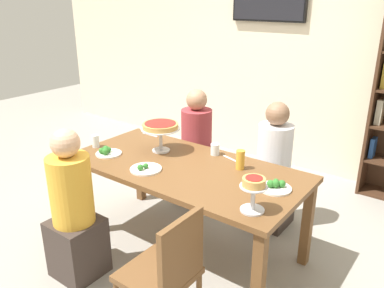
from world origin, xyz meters
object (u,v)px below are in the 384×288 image
Objects in this scene: dining_table at (184,175)px; deep_dish_pizza_stand at (160,128)px; diner_near_left at (74,216)px; salad_plate_near_diner at (145,169)px; personal_pizza_stand at (254,188)px; beer_glass_amber_tall at (240,160)px; salad_plate_spare at (275,186)px; cutlery_fork_near at (150,135)px; salad_plate_far_diner at (107,152)px; water_glass_clear_far at (215,149)px; diner_far_right at (273,174)px; diner_far_left at (196,154)px; chair_near_right at (167,271)px; cutlery_knife_near at (231,159)px; water_glass_clear_near at (96,141)px.

deep_dish_pizza_stand is at bearing 159.73° from dining_table.
salad_plate_near_diner is at bearing -27.00° from diner_near_left.
personal_pizza_stand is 0.63m from beer_glass_amber_tall.
salad_plate_spare reaches higher than cutlery_fork_near.
water_glass_clear_far is at bearing 36.73° from salad_plate_far_diner.
beer_glass_amber_tall is at bearing -21.98° from water_glass_clear_far.
diner_far_right is at bearing 115.74° from salad_plate_spare.
diner_near_left is at bearing -0.50° from diner_far_left.
dining_table is 12.45× the size of beer_glass_amber_tall.
diner_far_right is 12.42× the size of water_glass_clear_far.
diner_near_left reaches higher than dining_table.
chair_near_right is 1.31m from salad_plate_far_diner.
personal_pizza_stand is at bearing 48.71° from diner_far_left.
water_glass_clear_far is at bearing 66.52° from salad_plate_near_diner.
diner_far_left is 0.81m from cutlery_knife_near.
water_glass_clear_far is at bearing 14.48° from cutlery_knife_near.
diner_far_left is at bearing 30.61° from chair_near_right.
cutlery_fork_near is at bearing 152.00° from dining_table.
beer_glass_amber_tall is 1.62× the size of water_glass_clear_far.
diner_far_left reaches higher than personal_pizza_stand.
water_glass_clear_near is 0.54m from cutlery_fork_near.
salad_plate_far_diner is at bearing -162.90° from dining_table.
salad_plate_spare is 0.73m from water_glass_clear_far.
personal_pizza_stand reaches higher than water_glass_clear_near.
salad_plate_far_diner is at bearing -47.45° from diner_far_right.
water_glass_clear_near reaches higher than salad_plate_spare.
salad_plate_far_diner is (-0.30, -0.33, -0.18)m from deep_dish_pizza_stand.
salad_plate_spare is (0.34, -0.70, 0.27)m from diner_far_right.
dining_table is 1.62× the size of diner_far_left.
personal_pizza_stand is at bearing -27.74° from chair_near_right.
diner_far_left is at bearing 140.01° from water_glass_clear_far.
salad_plate_far_diner is at bearing -143.27° from water_glass_clear_far.
salad_plate_far_diner is 1.02m from cutlery_knife_near.
salad_plate_near_diner is 0.72m from beer_glass_amber_tall.
chair_near_right is 0.70m from personal_pizza_stand.
deep_dish_pizza_stand reaches higher than salad_plate_near_diner.
salad_plate_far_diner is at bearing 62.52° from chair_near_right.
water_glass_clear_near is (-0.51, -0.27, -0.15)m from deep_dish_pizza_stand.
diner_far_left is 1.00× the size of diner_near_left.
cutlery_knife_near is (0.88, 0.53, -0.02)m from salad_plate_far_diner.
diner_far_right reaches higher than salad_plate_far_diner.
salad_plate_near_diner is (-0.67, 0.55, 0.27)m from chair_near_right.
chair_near_right is (0.09, -1.55, -0.01)m from diner_far_right.
water_glass_clear_near reaches higher than cutlery_fork_near.
chair_near_right is (0.48, -0.79, -0.17)m from dining_table.
salad_plate_near_diner is 1.13× the size of salad_plate_far_diner.
diner_far_left is 1.37m from salad_plate_spare.
diner_near_left reaches higher than salad_plate_spare.
water_glass_clear_near is at bearing 35.75° from diner_near_left.
deep_dish_pizza_stand is 0.48m from salad_plate_far_diner.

